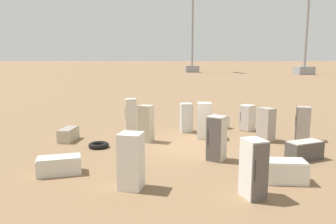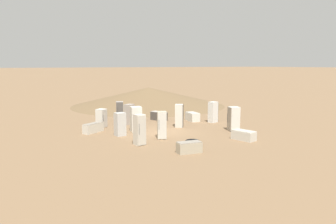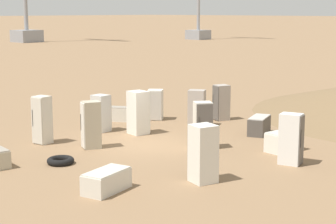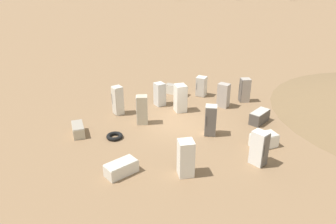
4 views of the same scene
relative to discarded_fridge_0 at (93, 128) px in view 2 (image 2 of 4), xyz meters
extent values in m
plane|color=#846647|center=(-4.51, 2.48, -0.35)|extent=(1000.00, 1000.00, 0.00)
cone|color=brown|center=(-10.75, -12.37, 0.76)|extent=(18.58, 18.58, 2.22)
cube|color=beige|center=(0.00, 0.00, -0.02)|extent=(1.78, 1.40, 0.67)
cube|color=gray|center=(0.00, 0.00, 0.34)|extent=(1.71, 1.34, 0.04)
cube|color=#4C4742|center=(-6.80, -2.33, 0.02)|extent=(1.16, 1.65, 0.74)
cube|color=#BCB7AD|center=(-6.80, -2.33, 0.41)|extent=(1.12, 1.58, 0.04)
cube|color=silver|center=(-1.32, 2.03, 0.47)|extent=(0.73, 0.68, 1.64)
cube|color=beige|center=(-1.29, 1.70, 0.47)|extent=(0.65, 0.10, 1.58)
cylinder|color=#2D2D2D|center=(-1.53, 1.65, 0.55)|extent=(0.02, 0.02, 0.58)
cube|color=silver|center=(-9.21, -0.47, 0.01)|extent=(0.97, 1.53, 0.72)
cube|color=beige|center=(-9.21, -0.47, 0.39)|extent=(0.93, 1.47, 0.04)
cube|color=silver|center=(-2.91, 1.25, 0.59)|extent=(0.89, 0.82, 1.89)
cube|color=silver|center=(-2.97, 0.89, 0.59)|extent=(0.75, 0.17, 1.81)
cylinder|color=#2D2D2D|center=(-3.25, 0.91, 0.69)|extent=(0.02, 0.02, 0.66)
cube|color=#A89E93|center=(-3.68, -1.79, 0.50)|extent=(0.94, 0.87, 1.70)
cube|color=beige|center=(-3.53, -2.06, 0.50)|extent=(0.66, 0.38, 1.63)
cylinder|color=#2D2D2D|center=(-3.75, -2.21, 0.58)|extent=(0.02, 0.02, 0.60)
cube|color=beige|center=(-7.99, 7.40, -0.05)|extent=(1.09, 1.68, 0.61)
cube|color=beige|center=(-7.99, 7.40, 0.27)|extent=(1.05, 1.62, 0.04)
cube|color=#B2A88E|center=(-3.05, 8.26, -0.05)|extent=(1.48, 0.84, 0.61)
cube|color=gray|center=(-3.05, 8.26, 0.28)|extent=(1.42, 0.81, 0.04)
cube|color=white|center=(-10.36, 0.99, 0.55)|extent=(0.85, 0.72, 1.80)
cube|color=#56514C|center=(-10.73, 0.89, 0.55)|extent=(0.17, 0.53, 1.73)
cylinder|color=#2D2D2D|center=(-10.81, 1.07, 0.64)|extent=(0.02, 0.02, 0.63)
cube|color=silver|center=(-9.48, 4.70, 0.56)|extent=(0.89, 0.89, 1.83)
cube|color=gray|center=(-9.12, 4.59, 0.56)|extent=(0.23, 0.67, 1.76)
cylinder|color=#2D2D2D|center=(-9.16, 4.34, 0.66)|extent=(0.02, 0.02, 0.64)
cube|color=silver|center=(-1.16, -1.59, 0.40)|extent=(0.94, 0.92, 1.50)
cube|color=#BCB7AD|center=(-1.36, -1.33, 0.40)|extent=(0.57, 0.44, 1.44)
cylinder|color=#2D2D2D|center=(-1.18, -1.16, 0.47)|extent=(0.02, 0.02, 0.52)
cube|color=#B2A88E|center=(-3.46, 4.29, 0.58)|extent=(0.83, 0.85, 1.86)
cube|color=silver|center=(-3.31, 4.60, 0.58)|extent=(0.55, 0.28, 1.78)
cylinder|color=#2D2D2D|center=(-3.10, 4.54, 0.67)|extent=(0.02, 0.02, 0.65)
cube|color=beige|center=(-6.66, 1.35, 0.57)|extent=(0.88, 0.89, 1.85)
cube|color=#56514C|center=(-6.92, 1.54, 0.57)|extent=(0.41, 0.53, 1.77)
cylinder|color=#2D2D2D|center=(-6.81, 1.74, 0.66)|extent=(0.02, 0.02, 0.65)
cube|color=beige|center=(-1.38, 5.14, 0.62)|extent=(0.69, 0.63, 1.94)
cube|color=beige|center=(-1.42, 5.44, 0.62)|extent=(0.60, 0.12, 1.86)
cylinder|color=#2D2D2D|center=(-1.21, 5.49, 0.72)|extent=(0.02, 0.02, 0.68)
cube|color=#A89E93|center=(-3.60, -3.76, 0.52)|extent=(0.81, 0.82, 1.74)
cube|color=#56514C|center=(-3.47, -3.44, 0.52)|extent=(0.57, 0.26, 1.67)
cylinder|color=#2D2D2D|center=(-3.26, -3.50, 0.60)|extent=(0.02, 0.02, 0.61)
torus|color=black|center=(-4.47, 6.52, -0.24)|extent=(0.96, 0.96, 0.23)
camera|label=1|loc=(-19.63, 4.07, 3.82)|focal=35.00mm
camera|label=2|loc=(7.08, 23.44, 4.67)|focal=35.00mm
camera|label=3|loc=(-20.37, 17.82, 4.97)|focal=60.00mm
camera|label=4|loc=(-20.68, 11.53, 8.96)|focal=35.00mm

